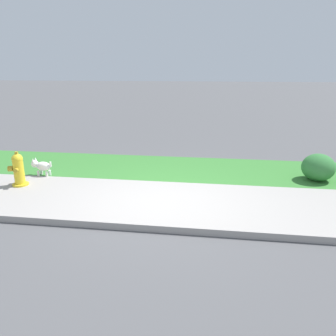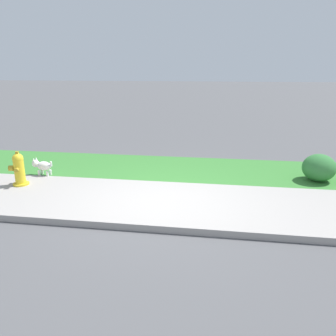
{
  "view_description": "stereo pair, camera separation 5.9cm",
  "coord_description": "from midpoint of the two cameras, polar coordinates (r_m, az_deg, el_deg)",
  "views": [
    {
      "loc": [
        0.98,
        -5.76,
        2.45
      ],
      "look_at": [
        0.04,
        0.89,
        0.4
      ],
      "focal_mm": 35.0,
      "sensor_mm": 36.0,
      "label": 1
    },
    {
      "loc": [
        1.03,
        -5.75,
        2.45
      ],
      "look_at": [
        0.04,
        0.89,
        0.4
      ],
      "focal_mm": 35.0,
      "sensor_mm": 36.0,
      "label": 2
    }
  ],
  "objects": [
    {
      "name": "sidewalk_pavement",
      "position": [
        6.34,
        -1.77,
        -5.74
      ],
      "size": [
        18.0,
        2.21,
        0.01
      ],
      "primitive_type": "cube",
      "color": "#9E9993",
      "rests_on": "ground"
    },
    {
      "name": "small_white_dog",
      "position": [
        8.32,
        -21.35,
        0.31
      ],
      "size": [
        0.54,
        0.26,
        0.42
      ],
      "rotation": [
        0.0,
        0.0,
        3.0
      ],
      "color": "white",
      "rests_on": "ground"
    },
    {
      "name": "fire_hydrant_mid_block",
      "position": [
        7.75,
        -24.81,
        -0.25
      ],
      "size": [
        0.38,
        0.41,
        0.76
      ],
      "rotation": [
        0.0,
        0.0,
        1.82
      ],
      "color": "yellow",
      "rests_on": "ground"
    },
    {
      "name": "grass_verge",
      "position": [
        8.39,
        0.77,
        0.02
      ],
      "size": [
        18.0,
        2.21,
        0.01
      ],
      "primitive_type": "cube",
      "color": "#387A33",
      "rests_on": "ground"
    },
    {
      "name": "ground_plane",
      "position": [
        6.34,
        -1.77,
        -5.78
      ],
      "size": [
        120.0,
        120.0,
        0.0
      ],
      "primitive_type": "plane",
      "color": "#515154"
    },
    {
      "name": "shrub_bush_near_lamp",
      "position": [
        8.12,
        24.51,
        0.11
      ],
      "size": [
        0.73,
        0.73,
        0.62
      ],
      "color": "#337538",
      "rests_on": "ground"
    },
    {
      "name": "street_curb",
      "position": [
        5.26,
        -3.98,
        -10.12
      ],
      "size": [
        18.0,
        0.16,
        0.12
      ],
      "primitive_type": "cube",
      "color": "#9E9993",
      "rests_on": "ground"
    }
  ]
}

